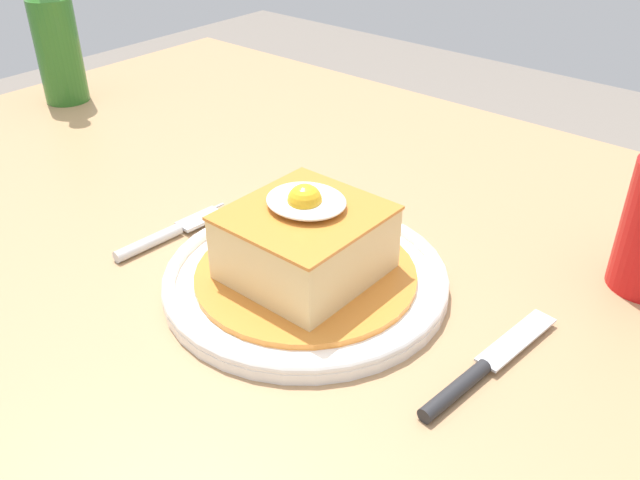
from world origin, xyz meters
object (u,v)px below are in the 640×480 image
(beer_bottle_green, at_px, (55,34))
(main_plate, at_px, (306,278))
(knife, at_px, (474,375))
(fork, at_px, (166,235))

(beer_bottle_green, bearing_deg, main_plate, -12.13)
(knife, height_order, beer_bottle_green, beer_bottle_green)
(fork, distance_m, beer_bottle_green, 0.47)
(main_plate, xyz_separation_m, fork, (-0.16, -0.03, -0.00))
(main_plate, bearing_deg, knife, -3.19)
(main_plate, height_order, knife, main_plate)
(main_plate, xyz_separation_m, knife, (0.18, -0.01, -0.00))
(knife, bearing_deg, main_plate, 176.81)
(main_plate, xyz_separation_m, beer_bottle_green, (-0.59, 0.13, 0.09))
(main_plate, relative_size, knife, 1.56)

